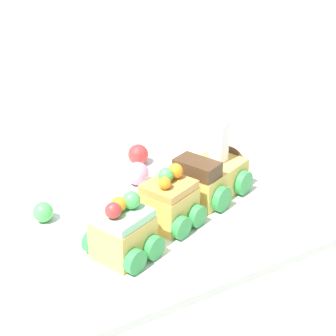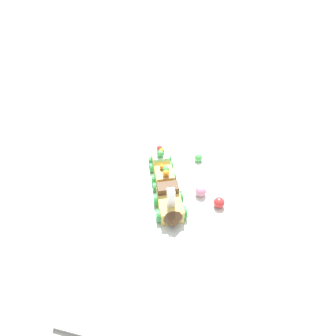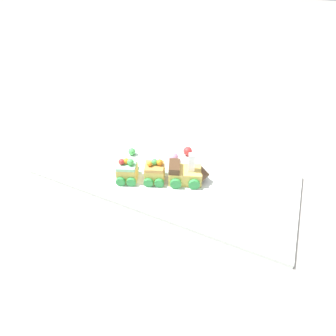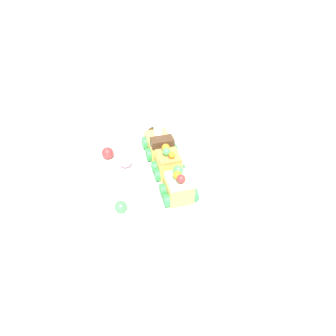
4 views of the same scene
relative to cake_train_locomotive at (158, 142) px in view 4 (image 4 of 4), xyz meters
The scene contains 8 objects.
ground_plane 0.09m from the cake_train_locomotive, behind, with size 10.00×10.00×0.00m, color gray.
display_board 0.08m from the cake_train_locomotive, behind, with size 0.78×0.33×0.01m, color silver.
cake_train_locomotive is the anchor object (origin of this frame).
cake_car_caramel 0.10m from the cake_train_locomotive, 158.29° to the right, with size 0.08×0.09×0.07m.
cake_car_mint 0.18m from the cake_train_locomotive, 158.21° to the right, with size 0.08×0.09×0.07m.
gumball_red 0.13m from the cake_train_locomotive, 111.77° to the left, with size 0.03×0.03×0.03m, color red.
gumball_green 0.22m from the cake_train_locomotive, 168.55° to the left, with size 0.02×0.02×0.02m, color #4CBC56.
gumball_pink 0.10m from the cake_train_locomotive, 138.61° to the left, with size 0.03×0.03×0.03m, color pink.
Camera 4 is at (-0.48, -0.09, 0.41)m, focal length 28.00 mm.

